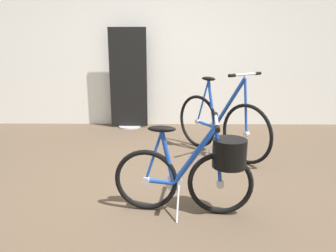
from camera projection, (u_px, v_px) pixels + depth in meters
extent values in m
plane|color=brown|center=(159.00, 184.00, 3.04)|extent=(6.95, 6.95, 0.00)
cube|color=white|center=(165.00, 46.00, 5.16)|extent=(6.95, 0.10, 2.62)
cylinder|color=#B7B7BC|center=(130.00, 126.00, 5.23)|extent=(0.36, 0.36, 0.02)
cube|color=black|center=(128.00, 78.00, 5.04)|extent=(0.60, 0.02, 1.58)
torus|color=black|center=(220.00, 184.00, 2.45)|extent=(0.52, 0.09, 0.51)
cylinder|color=#B7B7BC|center=(220.00, 184.00, 2.45)|extent=(0.07, 0.06, 0.06)
torus|color=black|center=(146.00, 180.00, 2.52)|extent=(0.52, 0.09, 0.51)
cylinder|color=#B7B7BC|center=(146.00, 180.00, 2.52)|extent=(0.07, 0.06, 0.06)
cylinder|color=#1947B2|center=(160.00, 182.00, 2.51)|extent=(0.23, 0.06, 0.05)
cylinder|color=#1947B2|center=(194.00, 156.00, 2.42)|extent=(0.36, 0.08, 0.50)
cylinder|color=#1947B2|center=(168.00, 158.00, 2.45)|extent=(0.13, 0.05, 0.43)
cylinder|color=#1947B2|center=(160.00, 182.00, 2.51)|extent=(0.23, 0.05, 0.04)
cylinder|color=#1947B2|center=(218.00, 156.00, 2.40)|extent=(0.08, 0.04, 0.47)
cylinder|color=#1947B2|center=(154.00, 156.00, 2.46)|extent=(0.15, 0.04, 0.42)
ellipsoid|color=black|center=(162.00, 129.00, 2.40)|extent=(0.23, 0.11, 0.05)
cylinder|color=#B7B7BC|center=(216.00, 124.00, 2.34)|extent=(0.03, 0.03, 0.04)
cylinder|color=#B7B7BC|center=(217.00, 121.00, 2.33)|extent=(0.07, 0.44, 0.03)
cylinder|color=black|center=(217.00, 129.00, 2.12)|extent=(0.05, 0.09, 0.04)
cylinder|color=black|center=(216.00, 115.00, 2.54)|extent=(0.05, 0.09, 0.04)
cylinder|color=#B7B7BC|center=(174.00, 183.00, 2.50)|extent=(0.14, 0.03, 0.14)
cylinder|color=#B7B7BC|center=(178.00, 203.00, 2.44)|extent=(0.04, 0.19, 0.24)
cylinder|color=black|center=(229.00, 153.00, 2.38)|extent=(0.29, 0.29, 0.22)
torus|color=black|center=(246.00, 134.00, 3.52)|extent=(0.47, 0.56, 0.69)
cylinder|color=#B7B7BC|center=(246.00, 134.00, 3.52)|extent=(0.08, 0.08, 0.06)
torus|color=black|center=(198.00, 121.00, 4.13)|extent=(0.47, 0.56, 0.69)
cylinder|color=#B7B7BC|center=(198.00, 121.00, 4.13)|extent=(0.08, 0.08, 0.06)
cylinder|color=#1947B2|center=(206.00, 124.00, 4.02)|extent=(0.22, 0.26, 0.05)
cylinder|color=#1947B2|center=(229.00, 104.00, 3.66)|extent=(0.33, 0.39, 0.66)
cylinder|color=#1947B2|center=(211.00, 104.00, 3.88)|extent=(0.13, 0.15, 0.58)
cylinder|color=#1947B2|center=(206.00, 124.00, 4.02)|extent=(0.21, 0.25, 0.04)
cylinder|color=#1947B2|center=(246.00, 107.00, 3.47)|extent=(0.08, 0.09, 0.62)
cylinder|color=#1947B2|center=(203.00, 102.00, 3.99)|extent=(0.14, 0.17, 0.56)
ellipsoid|color=black|center=(209.00, 79.00, 3.86)|extent=(0.21, 0.23, 0.05)
cylinder|color=#B7B7BC|center=(245.00, 76.00, 3.41)|extent=(0.03, 0.03, 0.04)
cylinder|color=#B7B7BC|center=(245.00, 74.00, 3.41)|extent=(0.36, 0.30, 0.03)
cylinder|color=black|center=(232.00, 76.00, 3.28)|extent=(0.09, 0.08, 0.04)
cylinder|color=black|center=(258.00, 73.00, 3.54)|extent=(0.09, 0.08, 0.04)
cylinder|color=#B7B7BC|center=(214.00, 127.00, 3.90)|extent=(0.10, 0.12, 0.14)
cylinder|color=#B7B7BC|center=(212.00, 143.00, 3.85)|extent=(0.16, 0.13, 0.32)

